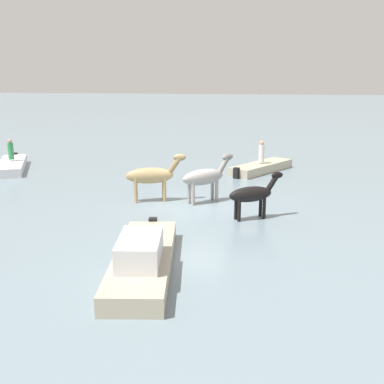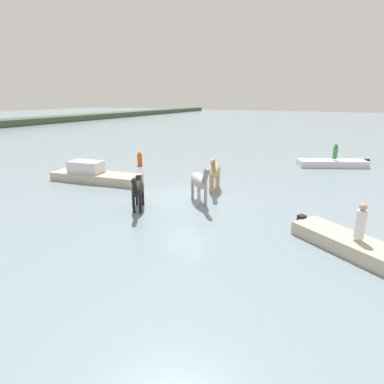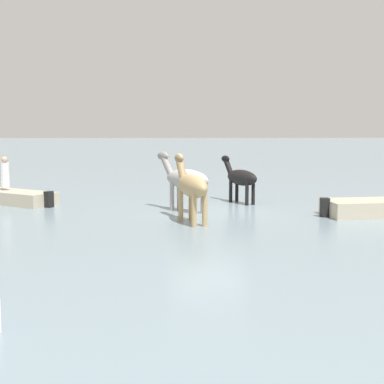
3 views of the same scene
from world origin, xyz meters
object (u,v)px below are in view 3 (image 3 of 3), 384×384
at_px(boat_motor_center, 5,198).
at_px(horse_rear_stallion, 185,179).
at_px(horse_chestnut_trailing, 191,186).
at_px(person_watcher_seated, 5,173).
at_px(horse_dark_mare, 241,178).

bearing_deg(boat_motor_center, horse_rear_stallion, -165.70).
xyz_separation_m(horse_chestnut_trailing, person_watcher_seated, (-4.69, -7.04, 0.00)).
bearing_deg(horse_rear_stallion, horse_dark_mare, -86.38).
xyz_separation_m(horse_dark_mare, horse_chestnut_trailing, (4.40, -1.96, 0.16)).
relative_size(horse_rear_stallion, horse_dark_mare, 1.03).
relative_size(boat_motor_center, person_watcher_seated, 3.82).
bearing_deg(horse_dark_mare, person_watcher_seated, 58.96).
height_order(horse_chestnut_trailing, boat_motor_center, horse_chestnut_trailing).
xyz_separation_m(horse_rear_stallion, horse_chestnut_trailing, (2.30, 0.17, 0.02)).
bearing_deg(horse_dark_mare, boat_motor_center, 58.89).
bearing_deg(person_watcher_seated, boat_motor_center, -104.55).
relative_size(horse_dark_mare, person_watcher_seated, 1.81).
height_order(horse_rear_stallion, horse_dark_mare, horse_rear_stallion).
bearing_deg(horse_dark_mare, horse_chestnut_trailing, 126.79).
height_order(horse_dark_mare, horse_chestnut_trailing, horse_chestnut_trailing).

